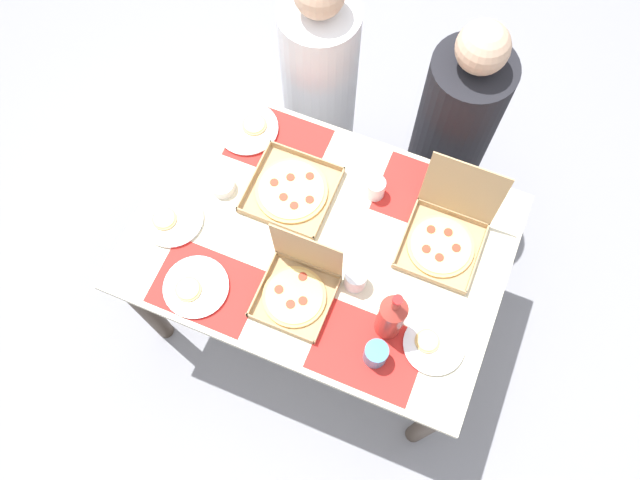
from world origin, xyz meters
name	(u,v)px	position (x,y,z in m)	size (l,w,h in m)	color
ground_plane	(320,301)	(0.00, 0.00, 0.00)	(6.00, 6.00, 0.00)	gray
dining_table	(320,252)	(0.00, 0.00, 0.64)	(1.33, 0.92, 0.77)	#3F3328
placemat_near_left	(207,287)	(-0.30, -0.31, 0.77)	(0.36, 0.26, 0.00)	red
placemat_near_right	(367,351)	(0.30, -0.31, 0.77)	(0.36, 0.26, 0.00)	red
placemat_far_left	(279,142)	(-0.30, 0.31, 0.77)	(0.36, 0.26, 0.00)	red
placemat_far_right	(427,196)	(0.30, 0.31, 0.77)	(0.36, 0.26, 0.00)	red
pizza_box_center	(298,287)	(0.00, -0.21, 0.81)	(0.25, 0.25, 0.29)	tan
pizza_box_corner_right	(291,190)	(-0.17, 0.14, 0.78)	(0.31, 0.31, 0.04)	tan
pizza_box_edge_far	(445,234)	(0.41, 0.17, 0.82)	(0.27, 0.31, 0.31)	tan
plate_far_left	(433,344)	(0.49, -0.21, 0.78)	(0.21, 0.21, 0.03)	white
plate_near_right	(172,219)	(-0.53, -0.13, 0.78)	(0.22, 0.22, 0.03)	white
plate_near_left	(248,128)	(-0.43, 0.32, 0.78)	(0.24, 0.24, 0.03)	white
plate_far_right	(195,287)	(-0.33, -0.33, 0.78)	(0.23, 0.23, 0.03)	white
soda_bottle	(391,316)	(0.33, -0.21, 0.90)	(0.09, 0.09, 0.32)	#B2382D
cup_clear_left	(376,354)	(0.33, -0.32, 0.82)	(0.08, 0.08, 0.10)	teal
cup_dark	(375,188)	(0.12, 0.25, 0.81)	(0.07, 0.07, 0.09)	silver
cup_red	(355,279)	(0.17, -0.10, 0.82)	(0.08, 0.08, 0.09)	silver
condiment_bowl	(222,186)	(-0.41, 0.06, 0.79)	(0.09, 0.09, 0.04)	white
diner_left_seat	(319,91)	(-0.30, 0.72, 0.56)	(0.32, 0.32, 1.24)	white
diner_right_seat	(450,137)	(0.30, 0.72, 0.55)	(0.32, 0.32, 1.23)	black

